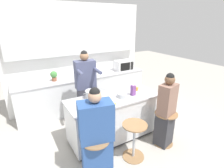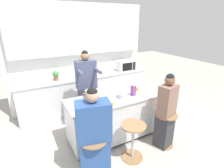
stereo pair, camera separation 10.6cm
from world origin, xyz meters
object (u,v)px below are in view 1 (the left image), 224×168
Objects in this scene: coffee_cup_near at (103,102)px; juice_carton at (133,90)px; coffee_cup_far at (136,89)px; microwave at (124,65)px; kitchen_island at (114,117)px; person_cooking at (86,91)px; cooking_pot at (92,94)px; potted_plant at (54,76)px; fruit_bowl at (122,95)px; person_wrapped_blanket at (96,137)px; bar_stool_center at (134,138)px; bar_stool_leftmost at (96,155)px; bar_stool_rightmost at (165,126)px; banana_bunch at (113,104)px; person_seated_near at (166,114)px.

coffee_cup_near is 0.71m from juice_carton.
microwave reaches higher than coffee_cup_far.
kitchen_island is 0.84m from person_cooking.
cooking_pot is 2.02m from microwave.
potted_plant is (-0.44, 1.67, 0.11)m from coffee_cup_near.
cooking_pot is 0.69× the size of microwave.
juice_carton is at bearing -20.96° from cooking_pot.
fruit_bowl is 1.81m from potted_plant.
potted_plant is (-0.05, 2.18, 0.36)m from person_wrapped_blanket.
potted_plant reaches higher than bar_stool_center.
cooking_pot is (0.36, 0.88, 0.57)m from bar_stool_leftmost.
bar_stool_rightmost is 4.98× the size of banana_bunch.
person_cooking reaches higher than potted_plant.
fruit_bowl is 0.84× the size of juice_carton.
juice_carton is (-0.35, 0.57, 0.60)m from bar_stool_rightmost.
person_seated_near reaches higher than kitchen_island.
coffee_cup_far reaches higher than kitchen_island.
coffee_cup_near is at bearing -82.87° from cooking_pot.
bar_stool_rightmost is at bearing -25.82° from coffee_cup_near.
potted_plant is (-1.14, 1.60, 0.05)m from juice_carton.
coffee_cup_near is at bearing -174.51° from juice_carton.
fruit_bowl is 1.60× the size of coffee_cup_far.
kitchen_island is at bearing -173.27° from coffee_cup_far.
person_seated_near is 2.82× the size of microwave.
banana_bunch is 2.22m from microwave.
person_wrapped_blanket is (-0.41, -1.35, -0.16)m from person_cooking.
juice_carton is at bearing -6.59° from fruit_bowl.
juice_carton reaches higher than cooking_pot.
person_wrapped_blanket is 2.21m from potted_plant.
cooking_pot is (-1.07, 0.87, 0.30)m from person_seated_near.
banana_bunch is (0.53, 0.41, 0.22)m from person_wrapped_blanket.
microwave is (0.50, 2.14, 0.39)m from person_seated_near.
person_wrapped_blanket is 0.71m from banana_bunch.
coffee_cup_near reaches higher than bar_stool_leftmost.
coffee_cup_far is (0.59, 0.07, 0.48)m from kitchen_island.
banana_bunch is (-0.17, -0.26, 0.46)m from kitchen_island.
person_cooking is at bearing 127.15° from bar_stool_rightmost.
person_seated_near is at bearing -25.20° from banana_bunch.
person_wrapped_blanket is 6.07× the size of potted_plant.
kitchen_island is 1.00m from bar_stool_leftmost.
banana_bunch reaches higher than kitchen_island.
person_seated_near is 0.87m from fruit_bowl.
kitchen_island reaches higher than bar_stool_leftmost.
bar_stool_rightmost is (0.73, -0.67, -0.06)m from kitchen_island.
bar_stool_rightmost is at bearing 0.13° from bar_stool_center.
cooking_pot is 0.49m from banana_bunch.
person_cooking reaches higher than bar_stool_center.
person_cooking is at bearing -152.24° from microwave.
potted_plant is at bearing 133.12° from coffee_cup_far.
coffee_cup_near is at bearing 139.20° from person_seated_near.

